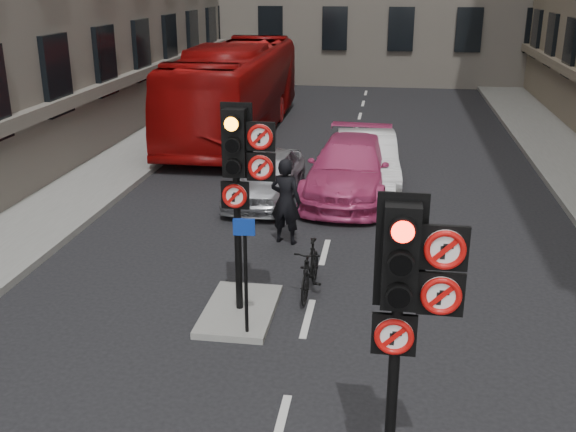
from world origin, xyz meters
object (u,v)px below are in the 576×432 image
(car_pink, at_px, (350,168))
(bus_red, at_px, (236,90))
(signal_far, at_px, (241,165))
(info_sign, at_px, (245,260))
(signal_near, at_px, (407,290))
(car_silver, at_px, (266,176))
(car_white, at_px, (366,161))
(motorcyclist, at_px, (286,201))
(motorcycle, at_px, (310,269))

(car_pink, relative_size, bus_red, 0.44)
(signal_far, relative_size, info_sign, 1.81)
(signal_near, distance_m, car_silver, 11.00)
(car_silver, bearing_deg, car_white, 37.11)
(signal_near, xyz_separation_m, car_silver, (-3.37, 10.29, -1.92))
(motorcyclist, bearing_deg, bus_red, -56.81)
(signal_far, relative_size, car_silver, 0.92)
(car_white, bearing_deg, signal_near, -91.48)
(signal_far, xyz_separation_m, motorcyclist, (0.20, 3.44, -1.74))
(signal_far, distance_m, info_sign, 1.55)
(motorcyclist, bearing_deg, car_pink, -93.09)
(signal_near, height_order, signal_far, signal_far)
(car_white, distance_m, motorcycle, 6.98)
(motorcycle, bearing_deg, signal_far, -132.07)
(car_pink, xyz_separation_m, info_sign, (-1.17, -7.90, 0.64))
(car_silver, xyz_separation_m, car_white, (2.54, 1.65, 0.08))
(signal_near, height_order, car_white, signal_near)
(motorcyclist, bearing_deg, signal_far, 101.59)
(signal_far, height_order, car_silver, signal_far)
(signal_near, xyz_separation_m, signal_far, (-2.60, 4.00, 0.12))
(info_sign, bearing_deg, signal_near, -57.66)
(signal_near, bearing_deg, car_silver, 108.13)
(car_silver, height_order, car_white, car_white)
(info_sign, bearing_deg, car_pink, 77.15)
(car_white, height_order, motorcycle, car_white)
(signal_near, height_order, bus_red, signal_near)
(motorcyclist, xyz_separation_m, info_sign, (0.02, -4.25, 0.43))
(car_pink, distance_m, motorcyclist, 3.84)
(signal_near, distance_m, bus_red, 18.95)
(car_white, bearing_deg, car_pink, -120.27)
(car_silver, xyz_separation_m, info_sign, (0.98, -7.10, 0.73))
(motorcycle, xyz_separation_m, motorcyclist, (-0.83, 2.44, 0.47))
(bus_red, bearing_deg, car_silver, -72.11)
(car_white, bearing_deg, motorcycle, -101.56)
(car_silver, distance_m, motorcyclist, 3.02)
(info_sign, bearing_deg, car_silver, 93.44)
(motorcycle, xyz_separation_m, info_sign, (-0.82, -1.82, 0.90))
(car_pink, height_order, bus_red, bus_red)
(car_silver, bearing_deg, signal_far, -78.84)
(bus_red, height_order, motorcycle, bus_red)
(bus_red, bearing_deg, signal_near, -72.11)
(motorcycle, distance_m, motorcyclist, 2.62)
(signal_far, height_order, car_white, signal_far)
(car_pink, xyz_separation_m, motorcyclist, (-1.18, -3.64, 0.21))
(signal_near, distance_m, car_white, 12.11)
(signal_far, relative_size, motorcyclist, 1.86)
(motorcyclist, bearing_deg, motorcycle, 123.73)
(car_white, xyz_separation_m, bus_red, (-5.06, 6.05, 0.90))
(signal_far, distance_m, car_pink, 7.48)
(signal_far, bearing_deg, bus_red, 103.24)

